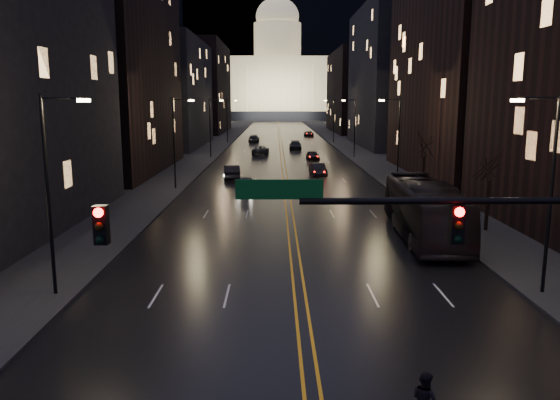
{
  "coord_description": "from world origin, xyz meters",
  "views": [
    {
      "loc": [
        -1.1,
        -13.46,
        8.69
      ],
      "look_at": [
        -0.88,
        11.98,
        4.04
      ],
      "focal_mm": 35.0,
      "sensor_mm": 36.0,
      "label": 1
    }
  ],
  "objects_px": {
    "pedestrian_b": "(425,400)",
    "traffic_signal": "(549,243)",
    "bus": "(424,210)",
    "oncoming_car_b": "(232,172)",
    "oncoming_car_a": "(246,183)",
    "receding_car_a": "(318,170)"
  },
  "relations": [
    {
      "from": "pedestrian_b",
      "to": "traffic_signal",
      "type": "bearing_deg",
      "value": -115.15
    },
    {
      "from": "bus",
      "to": "pedestrian_b",
      "type": "xyz_separation_m",
      "value": [
        -5.52,
        -20.67,
        -1.02
      ]
    },
    {
      "from": "pedestrian_b",
      "to": "oncoming_car_b",
      "type": "bearing_deg",
      "value": -16.81
    },
    {
      "from": "oncoming_car_a",
      "to": "pedestrian_b",
      "type": "bearing_deg",
      "value": 102.47
    },
    {
      "from": "oncoming_car_a",
      "to": "pedestrian_b",
      "type": "distance_m",
      "value": 40.55
    },
    {
      "from": "oncoming_car_b",
      "to": "receding_car_a",
      "type": "xyz_separation_m",
      "value": [
        9.87,
        2.68,
        -0.08
      ]
    },
    {
      "from": "bus",
      "to": "receding_car_a",
      "type": "distance_m",
      "value": 29.63
    },
    {
      "from": "bus",
      "to": "receding_car_a",
      "type": "bearing_deg",
      "value": 101.79
    },
    {
      "from": "bus",
      "to": "pedestrian_b",
      "type": "relative_size",
      "value": 8.13
    },
    {
      "from": "bus",
      "to": "receding_car_a",
      "type": "height_order",
      "value": "bus"
    },
    {
      "from": "oncoming_car_b",
      "to": "pedestrian_b",
      "type": "bearing_deg",
      "value": 94.25
    },
    {
      "from": "oncoming_car_b",
      "to": "receding_car_a",
      "type": "bearing_deg",
      "value": -171.2
    },
    {
      "from": "receding_car_a",
      "to": "pedestrian_b",
      "type": "relative_size",
      "value": 2.75
    },
    {
      "from": "traffic_signal",
      "to": "receding_car_a",
      "type": "bearing_deg",
      "value": 92.32
    },
    {
      "from": "bus",
      "to": "pedestrian_b",
      "type": "distance_m",
      "value": 21.42
    },
    {
      "from": "oncoming_car_a",
      "to": "receding_car_a",
      "type": "relative_size",
      "value": 0.9
    },
    {
      "from": "traffic_signal",
      "to": "oncoming_car_b",
      "type": "bearing_deg",
      "value": 104.16
    },
    {
      "from": "traffic_signal",
      "to": "receding_car_a",
      "type": "relative_size",
      "value": 3.88
    },
    {
      "from": "oncoming_car_b",
      "to": "receding_car_a",
      "type": "distance_m",
      "value": 10.23
    },
    {
      "from": "traffic_signal",
      "to": "receding_car_a",
      "type": "distance_m",
      "value": 50.05
    },
    {
      "from": "receding_car_a",
      "to": "traffic_signal",
      "type": "bearing_deg",
      "value": -92.62
    },
    {
      "from": "oncoming_car_b",
      "to": "pedestrian_b",
      "type": "xyz_separation_m",
      "value": [
        8.87,
        -47.26,
        -0.0
      ]
    }
  ]
}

